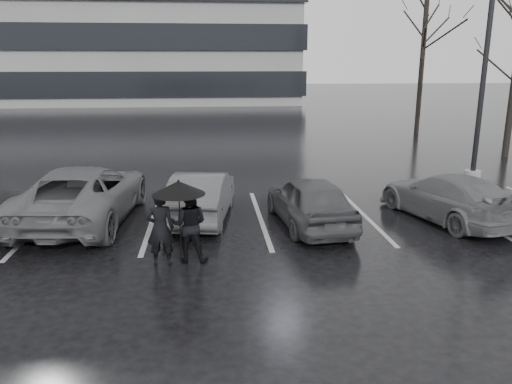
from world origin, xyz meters
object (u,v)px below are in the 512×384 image
object	(u,v)px
pedestrian_left	(160,229)
pedestrian_right	(189,224)
car_west_a	(202,195)
lamp_post	(488,40)
car_west_b	(84,194)
car_main	(310,201)
car_east	(448,197)
tree_north	(422,56)

from	to	relation	value
pedestrian_left	pedestrian_right	distance (m)	0.59
car_west_a	lamp_post	size ratio (longest dim) A/B	0.37
car_west_b	pedestrian_right	world-z (taller)	pedestrian_right
car_main	pedestrian_left	bearing A→B (deg)	25.71
car_east	tree_north	world-z (taller)	tree_north
car_east	pedestrian_left	bearing A→B (deg)	2.27
car_west_a	car_east	size ratio (longest dim) A/B	0.92
lamp_post	tree_north	size ratio (longest dim) A/B	1.20
car_east	tree_north	distance (m)	16.51
pedestrian_right	tree_north	world-z (taller)	tree_north
car_main	car_west_b	size ratio (longest dim) A/B	0.72
car_main	pedestrian_right	distance (m)	3.53
car_main	pedestrian_right	bearing A→B (deg)	28.36
pedestrian_right	tree_north	size ratio (longest dim) A/B	0.18
pedestrian_right	lamp_post	distance (m)	12.55
pedestrian_right	car_west_a	bearing A→B (deg)	-85.95
car_main	tree_north	world-z (taller)	tree_north
lamp_post	pedestrian_left	bearing A→B (deg)	-146.17
car_west_a	car_west_b	size ratio (longest dim) A/B	0.73
car_west_b	pedestrian_right	size ratio (longest dim) A/B	3.31
car_east	lamp_post	distance (m)	6.98
car_main	car_east	bearing A→B (deg)	175.90
car_west_a	car_west_b	xyz separation A→B (m)	(-3.00, 0.09, 0.09)
car_west_a	pedestrian_left	distance (m)	3.13
car_east	car_west_b	bearing A→B (deg)	-20.66
pedestrian_left	lamp_post	xyz separation A→B (m)	(10.37, 6.95, 3.91)
car_west_b	tree_north	xyz separation A→B (m)	(14.91, 14.29, 3.53)
car_main	pedestrian_left	xyz separation A→B (m)	(-3.47, -2.17, 0.13)
car_main	car_west_b	bearing A→B (deg)	-15.79
lamp_post	car_west_b	bearing A→B (deg)	-163.04
car_east	pedestrian_right	world-z (taller)	pedestrian_right
car_west_b	pedestrian_left	world-z (taller)	pedestrian_left
car_west_b	tree_north	world-z (taller)	tree_north
tree_north	lamp_post	bearing A→B (deg)	-102.62
car_east	pedestrian_left	size ratio (longest dim) A/B	2.70
car_east	pedestrian_left	distance (m)	7.49
pedestrian_right	tree_north	bearing A→B (deg)	-116.52
car_west_b	car_east	size ratio (longest dim) A/B	1.25
pedestrian_left	pedestrian_right	bearing A→B (deg)	-167.76
car_west_a	tree_north	xyz separation A→B (m)	(11.92, 14.39, 3.62)
car_west_a	tree_north	bearing A→B (deg)	-121.00
car_west_a	pedestrian_right	world-z (taller)	pedestrian_right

